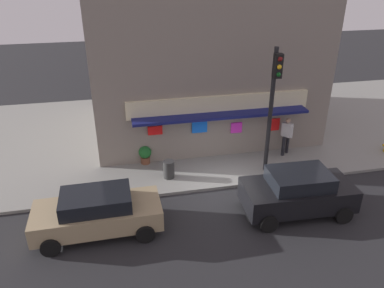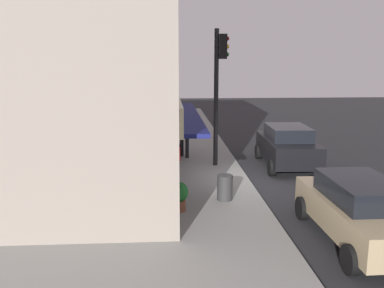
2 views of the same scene
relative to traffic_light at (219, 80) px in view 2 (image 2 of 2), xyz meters
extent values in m
plane|color=#232326|center=(-1.97, -0.88, -3.58)|extent=(64.89, 64.89, 0.00)
cube|color=gray|center=(-1.97, 5.11, -3.51)|extent=(43.26, 11.97, 0.13)
cube|color=gray|center=(-1.71, 5.75, 0.54)|extent=(10.92, 7.92, 7.98)
cube|color=beige|center=(-1.71, 1.71, -0.84)|extent=(8.30, 0.16, 0.81)
cube|color=navy|center=(-1.71, 1.36, -1.20)|extent=(7.86, 0.90, 0.12)
cube|color=red|center=(-4.64, 1.73, -1.84)|extent=(0.64, 0.08, 0.40)
cube|color=blue|center=(-2.63, 1.73, -1.85)|extent=(0.70, 0.08, 0.55)
cube|color=#E533CC|center=(-0.88, 1.73, -2.05)|extent=(0.52, 0.08, 0.50)
cube|color=red|center=(0.98, 1.73, -2.05)|extent=(0.53, 0.08, 0.60)
cylinder|color=black|center=(0.00, 0.10, -0.75)|extent=(0.18, 0.18, 5.40)
cube|color=black|center=(0.00, -0.15, 1.28)|extent=(0.32, 0.28, 0.95)
sphere|color=maroon|center=(0.00, -0.30, 1.58)|extent=(0.18, 0.18, 0.18)
sphere|color=yellow|center=(0.00, -0.30, 1.28)|extent=(0.18, 0.18, 0.18)
sphere|color=#0F4C19|center=(0.00, -0.30, 0.98)|extent=(0.18, 0.18, 0.18)
cylinder|color=gold|center=(6.42, 0.51, -3.12)|extent=(0.29, 0.29, 0.66)
sphere|color=gold|center=(6.42, 0.51, -2.71)|extent=(0.24, 0.24, 0.24)
cylinder|color=gold|center=(6.21, 0.51, -3.09)|extent=(0.12, 0.10, 0.10)
cylinder|color=gold|center=(6.62, 0.51, -3.09)|extent=(0.12, 0.10, 0.10)
cylinder|color=#2D2D2D|center=(-4.28, 0.31, -3.06)|extent=(0.48, 0.48, 0.78)
cylinder|color=black|center=(1.31, 1.19, -2.98)|extent=(0.22, 0.22, 0.93)
cylinder|color=black|center=(1.62, 1.41, -2.98)|extent=(0.22, 0.22, 0.93)
cube|color=silver|center=(1.46, 1.30, -2.18)|extent=(0.46, 0.51, 0.67)
sphere|color=tan|center=(1.46, 1.30, -1.71)|extent=(0.22, 0.22, 0.22)
cylinder|color=silver|center=(1.61, 1.10, -2.22)|extent=(0.14, 0.14, 0.60)
cylinder|color=silver|center=(1.32, 1.50, -2.22)|extent=(0.14, 0.14, 0.60)
cylinder|color=gray|center=(-0.03, 2.09, -3.26)|extent=(0.44, 0.44, 0.39)
sphere|color=#1E6628|center=(-0.03, 2.09, -2.83)|extent=(0.55, 0.55, 0.55)
cylinder|color=brown|center=(-5.14, 1.77, -3.29)|extent=(0.42, 0.42, 0.32)
sphere|color=#1E6628|center=(-5.14, 1.77, -2.89)|extent=(0.58, 0.58, 0.58)
cube|color=#9E8966|center=(-7.17, -2.56, -2.89)|extent=(4.32, 1.81, 0.73)
cube|color=black|center=(-7.17, -2.56, -2.27)|extent=(2.34, 1.51, 0.52)
cylinder|color=black|center=(-5.67, -1.66, -3.26)|extent=(0.64, 0.23, 0.64)
cylinder|color=black|center=(-5.65, -3.42, -3.26)|extent=(0.64, 0.23, 0.64)
cylinder|color=black|center=(-8.68, -1.69, -3.26)|extent=(0.64, 0.23, 0.64)
cube|color=black|center=(0.03, -2.88, -2.83)|extent=(4.08, 2.01, 0.85)
cube|color=black|center=(0.03, -2.88, -2.14)|extent=(2.22, 1.64, 0.53)
cylinder|color=black|center=(1.47, -2.00, -3.26)|extent=(0.65, 0.24, 0.64)
cylinder|color=black|center=(1.40, -3.86, -3.26)|extent=(0.65, 0.24, 0.64)
cylinder|color=black|center=(-1.34, -1.90, -3.26)|extent=(0.65, 0.24, 0.64)
cylinder|color=black|center=(-1.40, -3.76, -3.26)|extent=(0.65, 0.24, 0.64)
camera|label=1|loc=(-6.17, -13.52, 5.05)|focal=35.46mm
camera|label=2|loc=(-16.35, 2.07, 0.81)|focal=38.74mm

